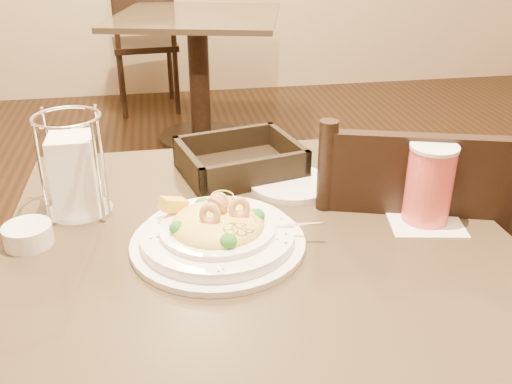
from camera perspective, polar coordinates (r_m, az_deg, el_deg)
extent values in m
cube|color=#4D402B|center=(1.04, 0.19, -5.20)|extent=(0.90, 0.90, 0.03)
cylinder|color=black|center=(3.55, -5.42, 5.50)|extent=(0.52, 0.52, 0.03)
cylinder|color=black|center=(3.44, -5.68, 11.11)|extent=(0.12, 0.12, 0.69)
cube|color=#4D402B|center=(3.36, -5.96, 17.03)|extent=(1.09, 1.09, 0.03)
cube|color=black|center=(1.46, 13.49, -9.05)|extent=(0.52, 0.52, 0.04)
cylinder|color=black|center=(1.77, 18.05, -12.06)|extent=(0.04, 0.04, 0.43)
cylinder|color=black|center=(1.73, 6.06, -11.69)|extent=(0.04, 0.04, 0.43)
cylinder|color=black|center=(1.22, 23.96, -4.46)|extent=(0.04, 0.04, 0.46)
cylinder|color=black|center=(1.16, 6.72, -3.73)|extent=(0.04, 0.04, 0.46)
cube|color=black|center=(1.13, 16.16, 0.23)|extent=(0.35, 0.13, 0.22)
cube|color=black|center=(4.09, -11.07, 14.29)|extent=(0.45, 0.45, 0.04)
cylinder|color=black|center=(4.33, -8.58, 11.95)|extent=(0.04, 0.04, 0.43)
cylinder|color=black|center=(4.31, -13.42, 11.46)|extent=(0.04, 0.04, 0.43)
cylinder|color=black|center=(3.98, -7.95, 10.72)|extent=(0.04, 0.04, 0.43)
cylinder|color=black|center=(3.96, -13.19, 10.19)|extent=(0.04, 0.04, 0.43)
cylinder|color=black|center=(3.88, -8.41, 17.62)|extent=(0.04, 0.04, 0.46)
cylinder|color=black|center=(3.86, -13.96, 17.10)|extent=(0.04, 0.04, 0.46)
cylinder|color=white|center=(1.00, -3.82, -5.09)|extent=(0.31, 0.31, 0.01)
cylinder|color=white|center=(0.99, -3.84, -4.34)|extent=(0.27, 0.27, 0.02)
cylinder|color=white|center=(0.99, -3.87, -3.62)|extent=(0.20, 0.20, 0.01)
ellipsoid|color=#E5CE53|center=(0.98, -3.88, -3.33)|extent=(0.16, 0.16, 0.06)
cube|color=yellow|center=(1.03, -8.26, -1.26)|extent=(0.06, 0.05, 0.04)
cube|color=silver|center=(1.00, 3.58, -3.30)|extent=(0.11, 0.03, 0.01)
cube|color=silver|center=(0.98, 0.07, -3.42)|extent=(0.03, 0.02, 0.00)
torus|color=#E5CE53|center=(0.93, -2.53, -3.41)|extent=(0.03, 0.03, 0.01)
torus|color=#E5CE53|center=(0.96, -1.21, -2.71)|extent=(0.06, 0.05, 0.03)
torus|color=#E5CE53|center=(0.98, -3.90, -2.77)|extent=(0.05, 0.04, 0.04)
torus|color=#E5CE53|center=(0.98, -4.75, -2.15)|extent=(0.04, 0.04, 0.01)
torus|color=#E5CE53|center=(1.03, -5.28, -1.58)|extent=(0.04, 0.04, 0.01)
torus|color=#E5CE53|center=(1.02, -4.36, -1.18)|extent=(0.04, 0.04, 0.02)
torus|color=#E5CE53|center=(0.96, -4.94, -3.32)|extent=(0.04, 0.04, 0.00)
torus|color=#E5CE53|center=(0.98, -5.88, -2.22)|extent=(0.04, 0.04, 0.01)
torus|color=#E5CE53|center=(0.94, -1.03, -3.52)|extent=(0.04, 0.04, 0.01)
torus|color=#E5CE53|center=(0.98, -4.71, -2.64)|extent=(0.04, 0.04, 0.01)
torus|color=#E5CE53|center=(0.98, -2.40, -2.26)|extent=(0.04, 0.05, 0.04)
torus|color=#E5CE53|center=(0.96, -3.88, -3.13)|extent=(0.05, 0.05, 0.02)
torus|color=#E5CE53|center=(0.97, -3.88, -2.06)|extent=(0.03, 0.03, 0.02)
torus|color=#E5CE53|center=(1.02, -3.38, -0.43)|extent=(0.05, 0.05, 0.01)
torus|color=#E5CE53|center=(1.00, -2.53, -2.40)|extent=(0.04, 0.03, 0.02)
torus|color=#E5CE53|center=(1.01, -3.18, -0.76)|extent=(0.04, 0.03, 0.03)
torus|color=#E5CE53|center=(0.94, -3.04, -3.57)|extent=(0.04, 0.03, 0.03)
torus|color=#E5CE53|center=(0.93, -1.67, -3.25)|extent=(0.04, 0.03, 0.02)
torus|color=#E5CE53|center=(0.99, -3.07, -1.32)|extent=(0.04, 0.03, 0.02)
torus|color=#E5CE53|center=(1.03, -4.68, -1.19)|extent=(0.03, 0.03, 0.01)
torus|color=#E5CE53|center=(0.97, -3.87, -2.37)|extent=(0.04, 0.04, 0.02)
torus|color=#E5CE53|center=(1.00, -2.88, -1.51)|extent=(0.03, 0.03, 0.01)
torus|color=#EAAC73|center=(0.94, -4.63, -2.27)|extent=(0.04, 0.03, 0.04)
torus|color=#EAAC73|center=(0.96, -1.66, -1.66)|extent=(0.04, 0.02, 0.04)
torus|color=#EAAC73|center=(0.97, -3.89, -1.38)|extent=(0.04, 0.03, 0.04)
torus|color=#EAAC73|center=(0.97, -3.72, -1.19)|extent=(0.04, 0.03, 0.04)
torus|color=#EAAC73|center=(0.96, -3.95, -1.43)|extent=(0.04, 0.04, 0.04)
ellipsoid|color=#1B5E15|center=(0.99, 0.01, -2.39)|extent=(0.03, 0.03, 0.02)
ellipsoid|color=#1B5E15|center=(1.04, -5.34, -1.21)|extent=(0.03, 0.03, 0.02)
ellipsoid|color=#1B5E15|center=(0.96, -7.82, -3.57)|extent=(0.03, 0.03, 0.02)
ellipsoid|color=#1B5E15|center=(0.92, -2.82, -4.90)|extent=(0.03, 0.03, 0.02)
cube|color=#266619|center=(0.95, 2.97, -5.11)|extent=(0.00, 0.00, 0.00)
cube|color=#266619|center=(1.08, -4.89, -1.00)|extent=(0.00, 0.00, 0.00)
cube|color=#266619|center=(0.98, -9.83, -4.45)|extent=(0.00, 0.00, 0.00)
cube|color=#266619|center=(1.02, 2.55, -2.70)|extent=(0.00, 0.00, 0.00)
cube|color=#266619|center=(1.02, -9.70, -3.05)|extent=(0.00, 0.00, 0.00)
cube|color=#266619|center=(0.96, 2.13, -4.73)|extent=(0.00, 0.00, 0.00)
cube|color=#266619|center=(0.98, -10.49, -4.57)|extent=(0.00, 0.00, 0.00)
cube|color=#266619|center=(0.88, -3.78, -7.91)|extent=(0.00, 0.00, 0.00)
cube|color=#266619|center=(0.95, 3.07, -5.07)|extent=(0.00, 0.00, 0.00)
cube|color=#266619|center=(0.98, 3.02, -4.18)|extent=(0.00, 0.00, 0.00)
cube|color=#266619|center=(1.09, -1.16, -0.73)|extent=(0.00, 0.00, 0.00)
cube|color=#266619|center=(0.89, -3.29, -7.71)|extent=(0.00, 0.00, 0.00)
cube|color=#266619|center=(1.06, -9.42, -1.89)|extent=(0.00, 0.00, 0.00)
cube|color=white|center=(1.12, 16.44, -2.68)|extent=(0.16, 0.16, 0.00)
cylinder|color=#F75C57|center=(1.09, 16.93, 0.74)|extent=(0.09, 0.09, 0.15)
cylinder|color=white|center=(1.06, 17.44, 4.28)|extent=(0.09, 0.09, 0.01)
cube|color=black|center=(1.27, -1.60, 2.33)|extent=(0.29, 0.25, 0.02)
cube|color=black|center=(1.30, 3.19, 4.55)|extent=(0.06, 0.20, 0.05)
cube|color=black|center=(1.22, -6.74, 2.91)|extent=(0.06, 0.20, 0.05)
cube|color=black|center=(1.34, -3.13, 5.20)|extent=(0.25, 0.07, 0.05)
cube|color=black|center=(1.18, 0.09, 2.14)|extent=(0.25, 0.07, 0.05)
cylinder|color=silver|center=(1.16, -17.15, -1.79)|extent=(0.12, 0.12, 0.01)
torus|color=silver|center=(1.09, -18.48, 7.12)|extent=(0.12, 0.12, 0.01)
cube|color=white|center=(1.12, -17.68, 1.74)|extent=(0.10, 0.10, 0.15)
cylinder|color=silver|center=(1.08, -20.62, 1.46)|extent=(0.01, 0.01, 0.19)
cylinder|color=silver|center=(1.07, -15.53, 1.88)|extent=(0.01, 0.01, 0.19)
cylinder|color=silver|center=(1.17, -19.91, 3.43)|extent=(0.01, 0.01, 0.19)
cylinder|color=silver|center=(1.16, -15.19, 3.85)|extent=(0.01, 0.01, 0.19)
cylinder|color=white|center=(1.21, 3.51, 0.85)|extent=(0.23, 0.23, 0.01)
cylinder|color=white|center=(1.07, -21.84, -3.99)|extent=(0.09, 0.09, 0.04)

